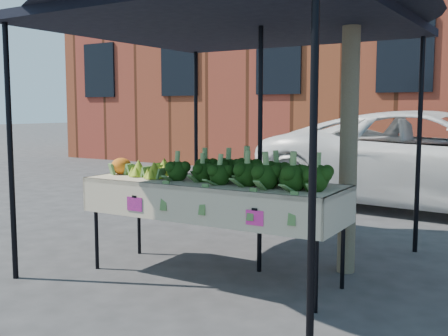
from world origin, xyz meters
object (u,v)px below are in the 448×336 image
table (212,230)px  vehicle (443,29)px  canopy (232,127)px  street_tree (352,13)px

table → vehicle: 5.33m
table → vehicle: size_ratio=0.44×
vehicle → canopy: bearing=168.6°
table → vehicle: (1.06, 4.70, 2.29)m
vehicle → table: bearing=171.1°
table → street_tree: bearing=40.9°
canopy → street_tree: size_ratio=0.66×
table → canopy: canopy is taller
vehicle → street_tree: size_ratio=1.13×
table → street_tree: (0.97, 0.84, 1.96)m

